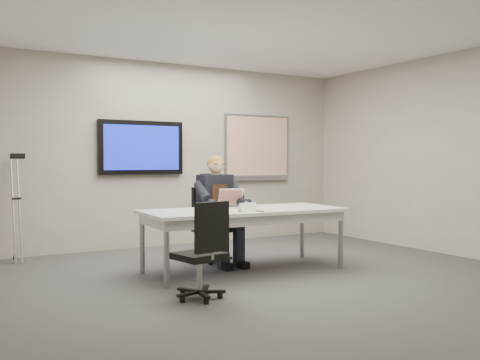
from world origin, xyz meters
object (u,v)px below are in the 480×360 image
office_chair_far (212,238)px  laptop (234,203)px  office_chair_near (202,269)px  seated_person (222,221)px  conference_table (244,216)px

office_chair_far → laptop: office_chair_far is taller
office_chair_near → seated_person: 1.74m
conference_table → seated_person: 0.48m
conference_table → office_chair_near: bearing=-134.1°
office_chair_far → seated_person: bearing=-101.4°
office_chair_far → laptop: 0.66m
conference_table → laptop: size_ratio=6.99×
seated_person → laptop: bearing=-73.2°
seated_person → laptop: size_ratio=3.95×
office_chair_near → laptop: laptop is taller
office_chair_near → laptop: 1.68m
seated_person → laptop: (0.07, -0.19, 0.24)m
conference_table → office_chair_far: bearing=97.3°
conference_table → seated_person: seated_person is taller
office_chair_far → office_chair_near: (-0.96, -1.66, -0.01)m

